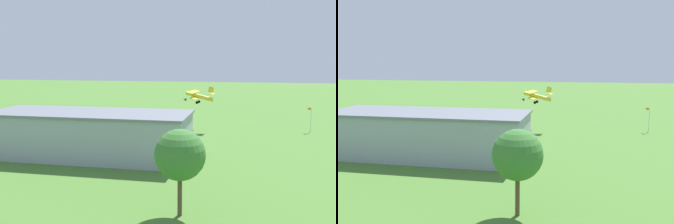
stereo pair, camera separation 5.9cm
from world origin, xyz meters
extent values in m
plane|color=#47752D|center=(0.00, 0.00, 0.00)|extent=(400.00, 400.00, 0.00)
cube|color=#99A3AD|center=(4.57, 30.90, 3.52)|extent=(32.81, 12.74, 7.03)
cube|color=slate|center=(4.57, 30.90, 7.21)|extent=(33.42, 13.35, 0.35)
cube|color=#384251|center=(4.65, 24.68, 2.88)|extent=(10.00, 0.29, 5.77)
cylinder|color=yellow|center=(-10.00, 3.85, 7.74)|extent=(6.46, 1.58, 2.32)
cone|color=black|center=(-6.58, 3.49, 6.95)|extent=(0.89, 0.72, 0.78)
cube|color=yellow|center=(-9.29, 3.78, 7.44)|extent=(2.12, 7.47, 0.42)
cube|color=yellow|center=(-8.60, 3.71, 8.73)|extent=(2.12, 7.47, 0.42)
cube|color=yellow|center=(-12.57, 4.13, 9.32)|extent=(1.37, 0.24, 1.51)
cube|color=yellow|center=(-12.79, 4.15, 8.39)|extent=(1.16, 2.68, 0.28)
cylinder|color=black|center=(-9.75, 2.87, 6.43)|extent=(0.65, 0.21, 0.64)
cylinder|color=black|center=(-9.55, 4.76, 6.43)|extent=(0.65, 0.21, 0.64)
cylinder|color=#332D28|center=(-9.19, 1.40, 8.08)|extent=(0.40, 0.12, 1.39)
cylinder|color=#332D28|center=(-8.69, 6.09, 8.08)|extent=(0.40, 0.12, 1.39)
cube|color=white|center=(-10.61, 17.72, 0.69)|extent=(2.19, 4.47, 0.74)
cube|color=#2D3842|center=(-10.61, 17.72, 1.36)|extent=(1.81, 2.55, 0.61)
cylinder|color=black|center=(-11.64, 19.10, 0.32)|extent=(0.28, 0.66, 0.64)
cylinder|color=black|center=(-9.83, 19.26, 0.32)|extent=(0.28, 0.66, 0.64)
cylinder|color=black|center=(-11.38, 16.17, 0.32)|extent=(0.28, 0.66, 0.64)
cylinder|color=black|center=(-9.57, 16.33, 0.32)|extent=(0.28, 0.66, 0.64)
cube|color=red|center=(19.73, 16.14, 0.69)|extent=(2.15, 4.17, 0.74)
cube|color=#2D3842|center=(19.73, 16.14, 1.33)|extent=(1.74, 2.40, 0.55)
cylinder|color=black|center=(19.04, 17.59, 0.32)|extent=(0.29, 0.66, 0.64)
cylinder|color=black|center=(20.73, 17.39, 0.32)|extent=(0.29, 0.66, 0.64)
cylinder|color=black|center=(18.73, 14.88, 0.32)|extent=(0.29, 0.66, 0.64)
cylinder|color=black|center=(20.42, 14.69, 0.32)|extent=(0.29, 0.66, 0.64)
cube|color=black|center=(27.61, 16.82, 0.67)|extent=(1.80, 4.48, 0.71)
cube|color=#2D3842|center=(27.61, 16.82, 1.32)|extent=(1.54, 2.53, 0.58)
cylinder|color=black|center=(26.83, 18.35, 0.32)|extent=(0.24, 0.65, 0.64)
cylinder|color=black|center=(28.49, 18.30, 0.32)|extent=(0.24, 0.65, 0.64)
cylinder|color=black|center=(26.73, 15.34, 0.32)|extent=(0.24, 0.65, 0.64)
cylinder|color=black|center=(28.40, 15.29, 0.32)|extent=(0.24, 0.65, 0.64)
cylinder|color=#3F3F47|center=(-8.81, 15.19, 0.43)|extent=(0.41, 0.41, 0.87)
cylinder|color=#3F3F47|center=(-8.81, 15.19, 1.18)|extent=(0.49, 0.49, 0.62)
sphere|color=brown|center=(-8.81, 15.19, 1.60)|extent=(0.24, 0.24, 0.24)
cylinder|color=beige|center=(21.31, 12.88, 0.44)|extent=(0.40, 0.40, 0.89)
cylinder|color=beige|center=(21.31, 12.88, 1.21)|extent=(0.48, 0.48, 0.63)
sphere|color=brown|center=(21.31, 12.88, 1.64)|extent=(0.24, 0.24, 0.24)
cylinder|color=orange|center=(9.99, 12.74, 0.39)|extent=(0.37, 0.37, 0.77)
cylinder|color=#72338C|center=(9.99, 12.74, 1.05)|extent=(0.44, 0.44, 0.55)
sphere|color=brown|center=(9.99, 12.74, 1.43)|extent=(0.21, 0.21, 0.21)
cylinder|color=brown|center=(-14.47, 51.20, 2.38)|extent=(0.46, 0.46, 4.75)
sphere|color=#38722D|center=(-14.47, 51.20, 6.30)|extent=(5.16, 5.16, 5.16)
cylinder|color=silver|center=(-34.51, 0.00, 2.67)|extent=(0.12, 0.12, 5.33)
cone|color=orange|center=(-33.81, 0.00, 5.18)|extent=(1.06, 1.43, 0.60)
camera|label=1|loc=(-21.08, 86.37, 15.45)|focal=39.60mm
camera|label=2|loc=(-21.14, 86.35, 15.45)|focal=39.60mm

